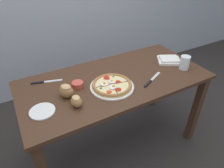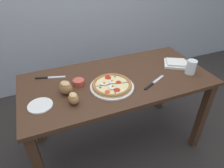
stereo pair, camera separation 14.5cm
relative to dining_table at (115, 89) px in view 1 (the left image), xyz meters
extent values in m
plane|color=#2D2826|center=(0.00, 0.00, -0.65)|extent=(12.00, 12.00, 0.00)
cube|color=#422819|center=(0.00, 0.00, 0.09)|extent=(1.48, 0.71, 0.03)
cube|color=#422819|center=(0.69, -0.30, -0.28)|extent=(0.06, 0.06, 0.72)
cube|color=#422819|center=(-0.69, 0.30, -0.28)|extent=(0.06, 0.06, 0.72)
cube|color=#422819|center=(0.69, 0.30, -0.28)|extent=(0.06, 0.06, 0.72)
cylinder|color=white|center=(-0.08, -0.09, 0.12)|extent=(0.32, 0.32, 0.01)
cylinder|color=#DBB775|center=(-0.08, -0.09, 0.13)|extent=(0.29, 0.29, 0.01)
cylinder|color=beige|center=(-0.08, -0.09, 0.13)|extent=(0.25, 0.25, 0.00)
torus|color=#A36B38|center=(-0.08, -0.09, 0.14)|extent=(0.29, 0.29, 0.02)
cube|color=#472D19|center=(-0.02, -0.10, 0.14)|extent=(0.12, 0.03, 0.00)
cube|color=#472D19|center=(-0.07, -0.03, 0.14)|extent=(0.03, 0.12, 0.00)
cube|color=#472D19|center=(-0.15, -0.08, 0.14)|extent=(0.12, 0.03, 0.00)
cube|color=#472D19|center=(-0.09, -0.16, 0.14)|extent=(0.03, 0.12, 0.00)
cylinder|color=red|center=(-0.08, 0.00, 0.14)|extent=(0.05, 0.05, 0.00)
cylinder|color=red|center=(-0.08, -0.17, 0.14)|extent=(0.04, 0.04, 0.00)
cylinder|color=red|center=(-0.15, -0.17, 0.14)|extent=(0.04, 0.04, 0.00)
cylinder|color=red|center=(-0.03, -0.09, 0.14)|extent=(0.04, 0.04, 0.00)
ellipsoid|color=white|center=(-0.08, -0.07, 0.14)|extent=(0.06, 0.06, 0.01)
sphere|color=#F4AD1E|center=(-0.07, -0.07, 0.15)|extent=(0.02, 0.02, 0.02)
ellipsoid|color=white|center=(-0.10, -0.13, 0.14)|extent=(0.07, 0.08, 0.01)
sphere|color=orange|center=(-0.10, -0.14, 0.15)|extent=(0.02, 0.02, 0.02)
ellipsoid|color=white|center=(-0.14, -0.07, 0.14)|extent=(0.07, 0.07, 0.01)
sphere|color=orange|center=(-0.14, -0.08, 0.15)|extent=(0.02, 0.02, 0.02)
cylinder|color=#386B23|center=(-0.02, -0.01, 0.14)|extent=(0.02, 0.02, 0.00)
cylinder|color=#2D5B1E|center=(-0.02, -0.08, 0.14)|extent=(0.01, 0.01, 0.00)
cylinder|color=#386B23|center=(-0.18, -0.10, 0.14)|extent=(0.02, 0.02, 0.00)
cylinder|color=#2D5B1E|center=(-0.08, -0.08, 0.14)|extent=(0.02, 0.02, 0.00)
cylinder|color=#386B23|center=(-0.08, -0.06, 0.14)|extent=(0.02, 0.02, 0.00)
cylinder|color=#C64C3D|center=(-0.30, 0.04, 0.13)|extent=(0.08, 0.08, 0.04)
cylinder|color=beige|center=(-0.30, 0.04, 0.13)|extent=(0.07, 0.07, 0.02)
cylinder|color=#C64C3D|center=(-0.26, 0.04, 0.13)|extent=(0.01, 0.01, 0.04)
cylinder|color=#C64C3D|center=(-0.27, 0.07, 0.13)|extent=(0.01, 0.01, 0.04)
cylinder|color=#C64C3D|center=(-0.30, 0.08, 0.13)|extent=(0.01, 0.01, 0.04)
cylinder|color=#C64C3D|center=(-0.33, 0.07, 0.13)|extent=(0.01, 0.01, 0.04)
cylinder|color=#C64C3D|center=(-0.34, 0.04, 0.13)|extent=(0.01, 0.01, 0.04)
cylinder|color=#C64C3D|center=(-0.33, 0.01, 0.13)|extent=(0.01, 0.01, 0.04)
cylinder|color=#C64C3D|center=(-0.30, -0.01, 0.13)|extent=(0.01, 0.01, 0.04)
cylinder|color=#C64C3D|center=(-0.27, 0.01, 0.13)|extent=(0.01, 0.01, 0.04)
cube|color=silver|center=(0.56, 0.01, 0.12)|extent=(0.25, 0.24, 0.02)
cube|color=silver|center=(0.56, 0.01, 0.14)|extent=(0.20, 0.19, 0.02)
ellipsoid|color=olive|center=(-0.41, -0.04, 0.15)|extent=(0.12, 0.13, 0.09)
ellipsoid|color=tan|center=(-0.41, -0.04, 0.19)|extent=(0.09, 0.09, 0.03)
ellipsoid|color=#A3703D|center=(-0.38, -0.17, 0.15)|extent=(0.08, 0.10, 0.07)
ellipsoid|color=tan|center=(-0.38, -0.17, 0.18)|extent=(0.06, 0.07, 0.02)
cube|color=silver|center=(0.29, -0.13, 0.11)|extent=(0.14, 0.08, 0.01)
cube|color=black|center=(0.17, -0.19, 0.11)|extent=(0.10, 0.06, 0.01)
cube|color=silver|center=(-0.44, 0.19, 0.11)|extent=(0.13, 0.06, 0.01)
cube|color=black|center=(-0.55, 0.23, 0.11)|extent=(0.10, 0.04, 0.01)
cylinder|color=white|center=(0.58, -0.15, 0.17)|extent=(0.08, 0.08, 0.11)
cylinder|color=silver|center=(0.58, -0.15, 0.14)|extent=(0.07, 0.07, 0.06)
cylinder|color=white|center=(-0.59, -0.11, 0.11)|extent=(0.16, 0.16, 0.01)
camera|label=1|loc=(-0.66, -1.14, 0.96)|focal=32.00mm
camera|label=2|loc=(-0.53, -1.20, 0.96)|focal=32.00mm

